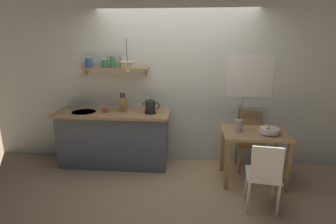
{
  "coord_description": "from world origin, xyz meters",
  "views": [
    {
      "loc": [
        0.25,
        -3.72,
        2.01
      ],
      "look_at": [
        -0.1,
        0.25,
        0.95
      ],
      "focal_mm": 28.55,
      "sensor_mm": 36.0,
      "label": 1
    }
  ],
  "objects": [
    {
      "name": "kitchen_counter",
      "position": [
        -1.0,
        0.32,
        0.46
      ],
      "size": [
        1.83,
        0.63,
        0.91
      ],
      "color": "slate",
      "rests_on": "ground_plane"
    },
    {
      "name": "back_wall",
      "position": [
        0.2,
        0.65,
        1.35
      ],
      "size": [
        6.8,
        0.11,
        2.7
      ],
      "color": "silver",
      "rests_on": "ground_plane"
    },
    {
      "name": "knife_block",
      "position": [
        -0.83,
        0.37,
        1.04
      ],
      "size": [
        0.1,
        0.15,
        0.31
      ],
      "color": "tan",
      "rests_on": "kitchen_counter"
    },
    {
      "name": "coffee_mug_by_sink",
      "position": [
        -1.1,
        0.28,
        0.96
      ],
      "size": [
        0.13,
        0.09,
        0.09
      ],
      "color": "#C6664C",
      "rests_on": "kitchen_counter"
    },
    {
      "name": "fruit_bowl",
      "position": [
        1.34,
        -0.09,
        0.81
      ],
      "size": [
        0.27,
        0.27,
        0.13
      ],
      "color": "silver",
      "rests_on": "dining_table"
    },
    {
      "name": "twig_vase",
      "position": [
        0.94,
        -0.01,
        0.85
      ],
      "size": [
        0.12,
        0.12,
        0.44
      ],
      "color": "#B7B2A8",
      "rests_on": "dining_table"
    },
    {
      "name": "dining_chair_near",
      "position": [
        1.14,
        -0.76,
        0.49
      ],
      "size": [
        0.44,
        0.46,
        0.88
      ],
      "color": "white",
      "rests_on": "ground_plane"
    },
    {
      "name": "dining_table",
      "position": [
        1.17,
        -0.03,
        0.62
      ],
      "size": [
        0.91,
        0.67,
        0.76
      ],
      "color": "tan",
      "rests_on": "ground_plane"
    },
    {
      "name": "pendant_lamp",
      "position": [
        -0.7,
        0.18,
        1.64
      ],
      "size": [
        0.23,
        0.23,
        0.48
      ],
      "color": "black"
    },
    {
      "name": "electric_kettle",
      "position": [
        -0.38,
        0.29,
        1.01
      ],
      "size": [
        0.27,
        0.18,
        0.23
      ],
      "color": "black",
      "rests_on": "kitchen_counter"
    },
    {
      "name": "dining_chair_far",
      "position": [
        1.2,
        0.42,
        0.52
      ],
      "size": [
        0.44,
        0.4,
        0.94
      ],
      "color": "tan",
      "rests_on": "ground_plane"
    },
    {
      "name": "ground_plane",
      "position": [
        0.0,
        0.0,
        0.0
      ],
      "size": [
        14.0,
        14.0,
        0.0
      ],
      "primitive_type": "plane",
      "color": "tan"
    },
    {
      "name": "wall_shelf",
      "position": [
        -1.03,
        0.49,
        1.65
      ],
      "size": [
        1.11,
        0.2,
        0.32
      ],
      "color": "tan"
    }
  ]
}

